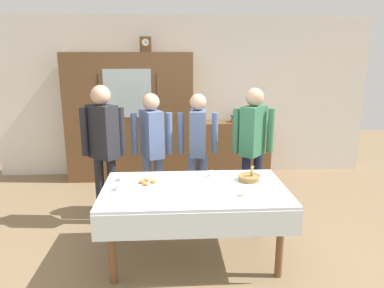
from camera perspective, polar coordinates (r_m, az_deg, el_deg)
name	(u,v)px	position (r m, az deg, el deg)	size (l,w,h in m)	color
ground_plane	(193,246)	(4.10, 0.17, -16.03)	(12.00, 12.00, 0.00)	#846B4C
back_wall	(184,97)	(6.24, -1.35, 7.53)	(6.40, 0.10, 2.70)	silver
dining_table	(195,198)	(3.59, 0.42, -8.60)	(1.83, 1.07, 0.77)	brown
wall_cabinet	(130,117)	(6.02, -9.84, 4.21)	(2.06, 0.46, 2.10)	brown
mantel_clock	(146,44)	(5.91, -7.42, 15.50)	(0.18, 0.11, 0.24)	brown
bookshelf_low	(235,149)	(6.25, 6.88, -0.75)	(1.20, 0.35, 0.94)	brown
book_stack	(236,119)	(6.14, 7.02, 4.02)	(0.16, 0.21, 0.12)	#99332D
tea_cup_far_left	(119,188)	(3.58, -11.55, -6.83)	(0.13, 0.13, 0.06)	white
tea_cup_near_left	(122,178)	(3.84, -11.12, -5.37)	(0.13, 0.13, 0.06)	white
tea_cup_back_edge	(245,193)	(3.41, 8.48, -7.80)	(0.13, 0.13, 0.06)	white
tea_cup_mid_left	(212,174)	(3.90, 3.21, -4.84)	(0.13, 0.13, 0.06)	white
bread_basket	(249,177)	(3.82, 9.11, -5.29)	(0.24, 0.24, 0.16)	#9E7542
pastry_plate	(147,183)	(3.70, -7.15, -6.20)	(0.28, 0.28, 0.05)	white
spoon_far_right	(229,176)	(3.93, 5.98, -5.11)	(0.12, 0.02, 0.01)	silver
spoon_front_edge	(235,185)	(3.67, 6.85, -6.55)	(0.12, 0.02, 0.01)	silver
spoon_far_left	(177,181)	(3.75, -2.45, -6.00)	(0.12, 0.02, 0.01)	silver
person_behind_table_right	(103,141)	(4.38, -13.96, 0.42)	(0.52, 0.38, 1.72)	#232328
person_by_cabinet	(253,140)	(4.55, 9.71, 0.65)	(0.52, 0.40, 1.67)	#191E38
person_behind_table_left	(198,142)	(4.63, 0.95, 0.35)	(0.52, 0.38, 1.58)	slate
person_near_right_end	(152,143)	(4.56, -6.40, 0.17)	(0.52, 0.41, 1.60)	slate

